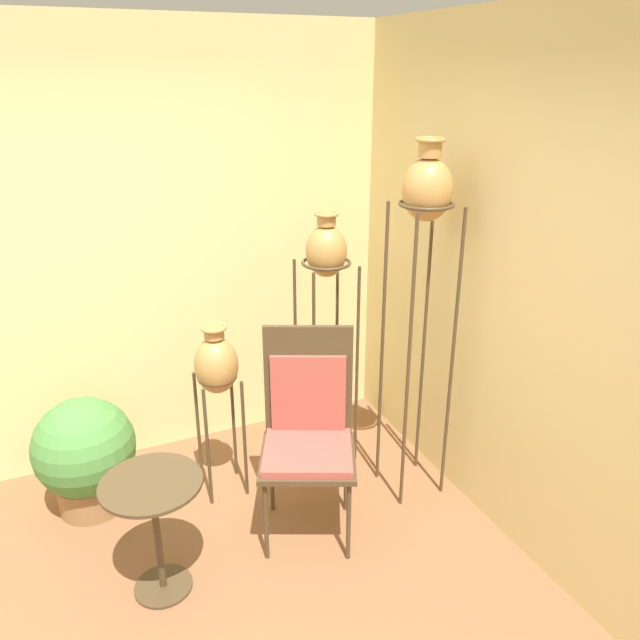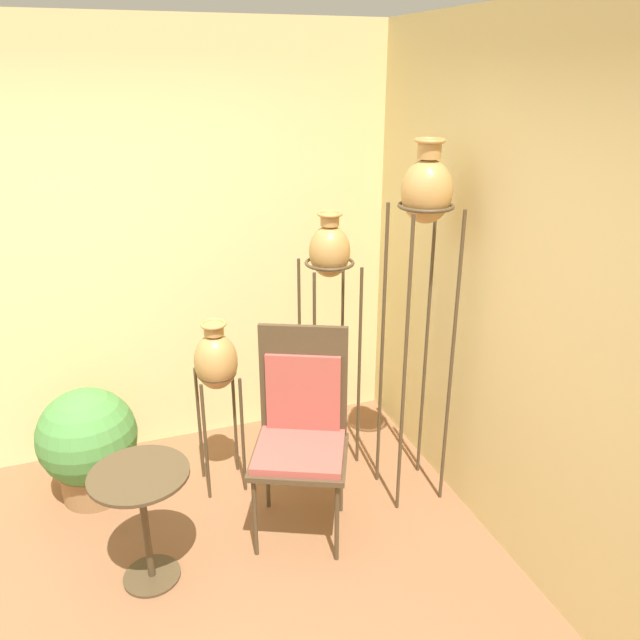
# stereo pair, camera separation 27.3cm
# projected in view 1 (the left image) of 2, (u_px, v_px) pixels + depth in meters

# --- Properties ---
(wall_back) EXTENTS (7.78, 0.06, 2.70)m
(wall_back) POSITION_uv_depth(u_px,v_px,m) (85.00, 261.00, 3.69)
(wall_back) COLOR beige
(wall_back) RESTS_ON ground_plane
(wall_right) EXTENTS (0.06, 7.78, 2.70)m
(wall_right) POSITION_uv_depth(u_px,v_px,m) (575.00, 323.00, 2.80)
(wall_right) COLOR beige
(wall_right) RESTS_ON ground_plane
(vase_stand_tall) EXTENTS (0.31, 0.31, 2.09)m
(vase_stand_tall) POSITION_uv_depth(u_px,v_px,m) (426.00, 206.00, 3.24)
(vase_stand_tall) COLOR #473823
(vase_stand_tall) RESTS_ON ground_plane
(vase_stand_medium) EXTENTS (0.31, 0.31, 1.64)m
(vase_stand_medium) POSITION_uv_depth(u_px,v_px,m) (326.00, 261.00, 3.70)
(vase_stand_medium) COLOR #473823
(vase_stand_medium) RESTS_ON ground_plane
(vase_stand_short) EXTENTS (0.25, 0.25, 1.09)m
(vase_stand_short) POSITION_uv_depth(u_px,v_px,m) (216.00, 368.00, 3.55)
(vase_stand_short) COLOR #473823
(vase_stand_short) RESTS_ON ground_plane
(chair) EXTENTS (0.65, 0.63, 1.16)m
(chair) POSITION_uv_depth(u_px,v_px,m) (308.00, 424.00, 3.34)
(chair) COLOR #473823
(chair) RESTS_ON ground_plane
(side_table) EXTENTS (0.48, 0.48, 0.64)m
(side_table) POSITION_uv_depth(u_px,v_px,m) (155.00, 512.00, 2.95)
(side_table) COLOR #473823
(side_table) RESTS_ON ground_plane
(potted_plant) EXTENTS (0.57, 0.57, 0.70)m
(potted_plant) POSITION_uv_depth(u_px,v_px,m) (85.00, 453.00, 3.56)
(potted_plant) COLOR olive
(potted_plant) RESTS_ON ground_plane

